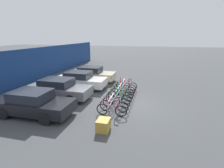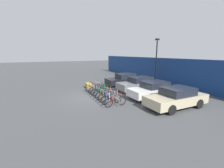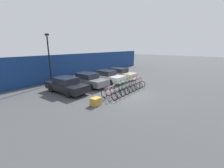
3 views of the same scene
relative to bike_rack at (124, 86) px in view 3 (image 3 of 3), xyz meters
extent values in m
plane|color=#424447|center=(-0.48, -0.68, -0.50)|extent=(120.00, 120.00, 0.00)
cube|color=navy|center=(-0.48, 8.82, 1.06)|extent=(36.00, 0.16, 3.13)
cylinder|color=gray|center=(0.00, 0.00, 0.05)|extent=(5.33, 0.04, 0.04)
cylinder|color=gray|center=(-2.67, 0.00, -0.23)|extent=(0.04, 0.04, 0.55)
cylinder|color=gray|center=(2.67, 0.00, -0.23)|extent=(0.04, 0.04, 0.55)
torus|color=black|center=(-2.42, -0.68, -0.17)|extent=(0.06, 0.66, 0.66)
torus|color=black|center=(-2.42, 0.37, -0.17)|extent=(0.06, 0.66, 0.66)
cylinder|color=#E55993|center=(-2.42, 0.01, 0.15)|extent=(0.60, 0.04, 0.76)
cylinder|color=#E55993|center=(-2.42, -0.05, 0.46)|extent=(0.68, 0.04, 0.16)
cylinder|color=#E55993|center=(-2.42, -0.33, 0.09)|extent=(0.14, 0.04, 0.63)
cylinder|color=#E55993|center=(-2.42, -0.53, 0.11)|extent=(0.32, 0.03, 0.58)
cylinder|color=#E55993|center=(-2.42, -0.48, -0.20)|extent=(0.40, 0.03, 0.08)
cylinder|color=#E55993|center=(-2.42, 0.33, 0.17)|extent=(0.12, 0.04, 0.69)
cylinder|color=black|center=(-2.42, 0.29, 0.54)|extent=(0.52, 0.03, 0.03)
cube|color=black|center=(-2.42, -0.42, 0.43)|extent=(0.10, 0.22, 0.05)
torus|color=black|center=(-1.85, -0.68, -0.17)|extent=(0.06, 0.66, 0.66)
torus|color=black|center=(-1.85, 0.37, -0.17)|extent=(0.06, 0.66, 0.66)
cylinder|color=#B7B7BC|center=(-1.85, 0.01, 0.15)|extent=(0.60, 0.04, 0.76)
cylinder|color=#B7B7BC|center=(-1.85, -0.05, 0.46)|extent=(0.68, 0.04, 0.16)
cylinder|color=#B7B7BC|center=(-1.85, -0.33, 0.09)|extent=(0.14, 0.04, 0.63)
cylinder|color=#B7B7BC|center=(-1.85, -0.53, 0.11)|extent=(0.32, 0.03, 0.58)
cylinder|color=#B7B7BC|center=(-1.85, -0.48, -0.20)|extent=(0.40, 0.03, 0.08)
cylinder|color=#B7B7BC|center=(-1.85, 0.33, 0.17)|extent=(0.12, 0.04, 0.69)
cylinder|color=black|center=(-1.85, 0.29, 0.54)|extent=(0.52, 0.03, 0.03)
cube|color=black|center=(-1.85, -0.42, 0.43)|extent=(0.10, 0.22, 0.05)
torus|color=black|center=(-1.25, -0.68, -0.17)|extent=(0.06, 0.66, 0.66)
torus|color=black|center=(-1.25, 0.37, -0.17)|extent=(0.06, 0.66, 0.66)
cylinder|color=black|center=(-1.25, 0.01, 0.15)|extent=(0.60, 0.04, 0.76)
cylinder|color=black|center=(-1.25, -0.05, 0.46)|extent=(0.68, 0.04, 0.16)
cylinder|color=black|center=(-1.25, -0.33, 0.09)|extent=(0.14, 0.04, 0.63)
cylinder|color=black|center=(-1.25, -0.53, 0.11)|extent=(0.32, 0.03, 0.58)
cylinder|color=black|center=(-1.25, -0.48, -0.20)|extent=(0.40, 0.03, 0.08)
cylinder|color=black|center=(-1.25, 0.33, 0.17)|extent=(0.12, 0.04, 0.69)
cylinder|color=black|center=(-1.25, 0.29, 0.54)|extent=(0.52, 0.03, 0.03)
cube|color=black|center=(-1.25, -0.42, 0.43)|extent=(0.10, 0.22, 0.05)
torus|color=black|center=(-0.63, -0.68, -0.17)|extent=(0.06, 0.66, 0.66)
torus|color=black|center=(-0.63, 0.37, -0.17)|extent=(0.06, 0.66, 0.66)
cylinder|color=#288438|center=(-0.63, 0.01, 0.15)|extent=(0.60, 0.04, 0.76)
cylinder|color=#288438|center=(-0.63, -0.05, 0.46)|extent=(0.68, 0.04, 0.16)
cylinder|color=#288438|center=(-0.63, -0.33, 0.09)|extent=(0.14, 0.04, 0.63)
cylinder|color=#288438|center=(-0.63, -0.53, 0.11)|extent=(0.32, 0.03, 0.58)
cylinder|color=#288438|center=(-0.63, -0.48, -0.20)|extent=(0.40, 0.03, 0.08)
cylinder|color=#288438|center=(-0.63, 0.33, 0.17)|extent=(0.12, 0.04, 0.69)
cylinder|color=black|center=(-0.63, 0.29, 0.54)|extent=(0.52, 0.03, 0.03)
cube|color=black|center=(-0.63, -0.42, 0.43)|extent=(0.10, 0.22, 0.05)
torus|color=black|center=(-0.02, -0.68, -0.17)|extent=(0.06, 0.66, 0.66)
torus|color=black|center=(-0.02, 0.37, -0.17)|extent=(0.06, 0.66, 0.66)
cylinder|color=#197A7F|center=(-0.02, 0.01, 0.15)|extent=(0.60, 0.04, 0.76)
cylinder|color=#197A7F|center=(-0.02, -0.05, 0.46)|extent=(0.68, 0.04, 0.16)
cylinder|color=#197A7F|center=(-0.02, -0.33, 0.09)|extent=(0.14, 0.04, 0.63)
cylinder|color=#197A7F|center=(-0.02, -0.53, 0.11)|extent=(0.32, 0.03, 0.58)
cylinder|color=#197A7F|center=(-0.02, -0.48, -0.20)|extent=(0.40, 0.03, 0.08)
cylinder|color=#197A7F|center=(-0.02, 0.33, 0.17)|extent=(0.12, 0.04, 0.69)
cylinder|color=black|center=(-0.02, 0.29, 0.54)|extent=(0.52, 0.03, 0.03)
cube|color=black|center=(-0.02, -0.42, 0.43)|extent=(0.10, 0.22, 0.05)
torus|color=black|center=(0.58, -0.68, -0.17)|extent=(0.06, 0.66, 0.66)
torus|color=black|center=(0.58, 0.37, -0.17)|extent=(0.06, 0.66, 0.66)
cylinder|color=orange|center=(0.58, 0.01, 0.15)|extent=(0.60, 0.04, 0.76)
cylinder|color=orange|center=(0.58, -0.05, 0.46)|extent=(0.68, 0.04, 0.16)
cylinder|color=orange|center=(0.58, -0.33, 0.09)|extent=(0.14, 0.04, 0.63)
cylinder|color=orange|center=(0.58, -0.53, 0.11)|extent=(0.32, 0.03, 0.58)
cylinder|color=orange|center=(0.58, -0.48, -0.20)|extent=(0.40, 0.03, 0.08)
cylinder|color=orange|center=(0.58, 0.33, 0.17)|extent=(0.12, 0.04, 0.69)
cylinder|color=black|center=(0.58, 0.29, 0.54)|extent=(0.52, 0.03, 0.03)
cube|color=black|center=(0.58, -0.42, 0.43)|extent=(0.10, 0.22, 0.05)
torus|color=black|center=(1.23, -0.68, -0.17)|extent=(0.06, 0.66, 0.66)
torus|color=black|center=(1.23, 0.37, -0.17)|extent=(0.06, 0.66, 0.66)
cylinder|color=#284CB7|center=(1.23, 0.01, 0.15)|extent=(0.60, 0.04, 0.76)
cylinder|color=#284CB7|center=(1.23, -0.05, 0.46)|extent=(0.68, 0.04, 0.16)
cylinder|color=#284CB7|center=(1.23, -0.33, 0.09)|extent=(0.14, 0.04, 0.63)
cylinder|color=#284CB7|center=(1.23, -0.53, 0.11)|extent=(0.32, 0.03, 0.58)
cylinder|color=#284CB7|center=(1.23, -0.48, -0.20)|extent=(0.40, 0.03, 0.08)
cylinder|color=#284CB7|center=(1.23, 0.33, 0.17)|extent=(0.12, 0.04, 0.69)
cylinder|color=black|center=(1.23, 0.29, 0.54)|extent=(0.52, 0.03, 0.03)
cube|color=black|center=(1.23, -0.42, 0.43)|extent=(0.10, 0.22, 0.05)
torus|color=black|center=(1.79, -0.68, -0.17)|extent=(0.06, 0.66, 0.66)
torus|color=black|center=(1.79, 0.37, -0.17)|extent=(0.06, 0.66, 0.66)
cylinder|color=silver|center=(1.79, 0.01, 0.15)|extent=(0.60, 0.04, 0.76)
cylinder|color=silver|center=(1.79, -0.05, 0.46)|extent=(0.68, 0.04, 0.16)
cylinder|color=silver|center=(1.79, -0.33, 0.09)|extent=(0.14, 0.04, 0.63)
cylinder|color=silver|center=(1.79, -0.53, 0.11)|extent=(0.32, 0.03, 0.58)
cylinder|color=silver|center=(1.79, -0.48, -0.20)|extent=(0.40, 0.03, 0.08)
cylinder|color=silver|center=(1.79, 0.33, 0.17)|extent=(0.12, 0.04, 0.69)
cylinder|color=black|center=(1.79, 0.29, 0.54)|extent=(0.52, 0.03, 0.03)
cube|color=black|center=(1.79, -0.42, 0.43)|extent=(0.10, 0.22, 0.05)
torus|color=black|center=(2.42, -0.68, -0.17)|extent=(0.06, 0.66, 0.66)
torus|color=black|center=(2.42, 0.37, -0.17)|extent=(0.06, 0.66, 0.66)
cylinder|color=red|center=(2.42, 0.01, 0.15)|extent=(0.60, 0.04, 0.76)
cylinder|color=red|center=(2.42, -0.05, 0.46)|extent=(0.68, 0.04, 0.16)
cylinder|color=red|center=(2.42, -0.33, 0.09)|extent=(0.14, 0.04, 0.63)
cylinder|color=red|center=(2.42, -0.53, 0.11)|extent=(0.32, 0.03, 0.58)
cylinder|color=red|center=(2.42, -0.48, -0.20)|extent=(0.40, 0.03, 0.08)
cylinder|color=red|center=(2.42, 0.33, 0.17)|extent=(0.12, 0.04, 0.69)
cylinder|color=black|center=(2.42, 0.29, 0.54)|extent=(0.52, 0.03, 0.03)
cube|color=black|center=(2.42, -0.42, 0.43)|extent=(0.10, 0.22, 0.05)
cube|color=black|center=(-3.35, 3.98, 0.06)|extent=(1.80, 4.32, 0.62)
cube|color=#1E232D|center=(-3.35, 4.09, 0.63)|extent=(1.58, 1.99, 0.52)
cylinder|color=black|center=(-4.21, 5.24, -0.18)|extent=(0.20, 0.64, 0.64)
cylinder|color=black|center=(-2.50, 5.24, -0.18)|extent=(0.20, 0.64, 0.64)
cylinder|color=black|center=(-4.21, 2.73, -0.18)|extent=(0.20, 0.64, 0.64)
cylinder|color=black|center=(-2.50, 2.73, -0.18)|extent=(0.20, 0.64, 0.64)
cube|color=slate|center=(-0.62, 4.10, 0.06)|extent=(1.80, 4.47, 0.62)
cube|color=#1E232D|center=(-0.62, 4.21, 0.63)|extent=(1.58, 2.06, 0.52)
cylinder|color=black|center=(-1.48, 5.39, -0.18)|extent=(0.20, 0.64, 0.64)
cylinder|color=black|center=(0.23, 5.39, -0.18)|extent=(0.20, 0.64, 0.64)
cylinder|color=black|center=(-1.48, 2.80, -0.18)|extent=(0.20, 0.64, 0.64)
cylinder|color=black|center=(0.23, 2.80, -0.18)|extent=(0.20, 0.64, 0.64)
cube|color=silver|center=(1.95, 3.67, 0.06)|extent=(1.80, 4.30, 0.62)
cube|color=#1E232D|center=(1.95, 3.78, 0.63)|extent=(1.58, 1.98, 0.52)
cylinder|color=black|center=(1.10, 4.92, -0.18)|extent=(0.20, 0.64, 0.64)
cylinder|color=black|center=(2.81, 4.92, -0.18)|extent=(0.20, 0.64, 0.64)
cylinder|color=black|center=(1.10, 2.43, -0.18)|extent=(0.20, 0.64, 0.64)
cylinder|color=black|center=(2.81, 2.43, -0.18)|extent=(0.20, 0.64, 0.64)
cube|color=#C1B28E|center=(4.37, 3.55, 0.06)|extent=(1.80, 4.43, 0.62)
cube|color=#1E232D|center=(4.37, 3.66, 0.63)|extent=(1.58, 2.04, 0.52)
cylinder|color=black|center=(3.51, 4.83, -0.18)|extent=(0.20, 0.64, 0.64)
cylinder|color=black|center=(5.22, 4.83, -0.18)|extent=(0.20, 0.64, 0.64)
cylinder|color=black|center=(3.51, 2.26, -0.18)|extent=(0.20, 0.64, 0.64)
cylinder|color=black|center=(5.22, 2.26, -0.18)|extent=(0.20, 0.64, 0.64)
cylinder|color=black|center=(-2.57, 7.83, 2.05)|extent=(0.14, 0.14, 5.11)
cube|color=black|center=(-2.57, 7.83, 4.75)|extent=(0.24, 0.44, 0.20)
cube|color=#B28C33|center=(-3.99, -0.17, -0.23)|extent=(0.70, 0.56, 0.55)
camera|label=1|loc=(-10.90, -2.34, 3.78)|focal=28.00mm
camera|label=2|loc=(11.40, -4.71, 3.19)|focal=24.00mm
camera|label=3|loc=(-11.30, -7.20, 3.63)|focal=24.00mm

